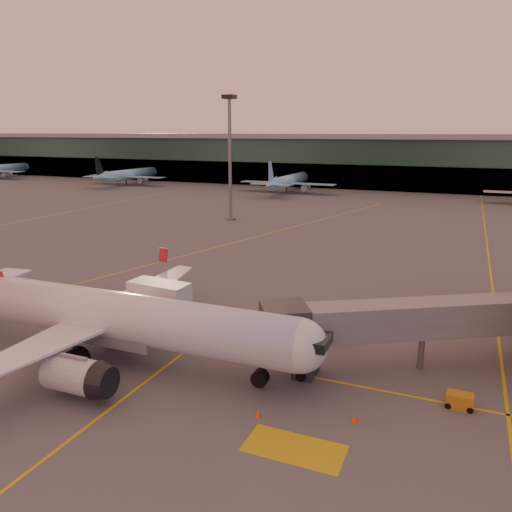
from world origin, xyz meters
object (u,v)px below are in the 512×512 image
at_px(gpu_cart, 460,401).
at_px(pushback_tug, 334,328).
at_px(main_airplane, 104,316).
at_px(catering_truck, 160,302).

bearing_deg(gpu_cart, pushback_tug, 142.93).
distance_m(main_airplane, pushback_tug, 20.39).
relative_size(main_airplane, catering_truck, 6.32).
bearing_deg(main_airplane, gpu_cart, 5.58).
bearing_deg(main_airplane, pushback_tug, 35.05).
xyz_separation_m(catering_truck, gpu_cart, (26.89, -4.30, -2.07)).
height_order(gpu_cart, pushback_tug, pushback_tug).
height_order(catering_truck, pushback_tug, catering_truck).
xyz_separation_m(catering_truck, pushback_tug, (15.91, 4.40, -1.77)).
relative_size(catering_truck, gpu_cart, 3.27).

